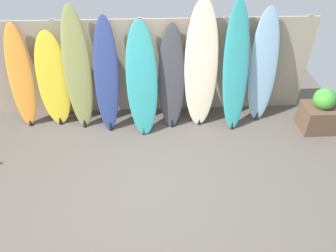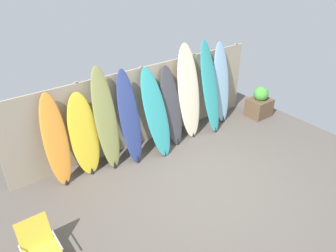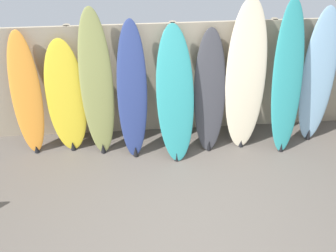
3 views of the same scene
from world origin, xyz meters
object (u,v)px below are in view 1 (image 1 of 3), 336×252
at_px(surfboard_yellow_1, 53,81).
at_px(surfboard_charcoal_5, 172,79).
at_px(surfboard_orange_0, 21,78).
at_px(surfboard_cream_6, 201,66).
at_px(surfboard_teal_7, 236,69).
at_px(planter_box, 320,113).
at_px(surfboard_teal_4, 142,80).
at_px(surfboard_navy_3, 106,77).
at_px(surfboard_olive_2, 77,71).
at_px(surfboard_skyblue_8, 263,68).

height_order(surfboard_yellow_1, surfboard_charcoal_5, surfboard_charcoal_5).
distance_m(surfboard_orange_0, surfboard_cream_6, 3.12).
height_order(surfboard_teal_7, planter_box, surfboard_teal_7).
bearing_deg(surfboard_teal_4, surfboard_navy_3, 172.91).
height_order(surfboard_cream_6, planter_box, surfboard_cream_6).
distance_m(surfboard_teal_4, surfboard_teal_7, 1.61).
bearing_deg(surfboard_charcoal_5, surfboard_olive_2, 179.13).
relative_size(surfboard_cream_6, surfboard_teal_7, 1.01).
distance_m(surfboard_navy_3, surfboard_charcoal_5, 1.12).
bearing_deg(surfboard_navy_3, planter_box, -5.54).
bearing_deg(surfboard_yellow_1, planter_box, -5.99).
distance_m(surfboard_teal_4, surfboard_cream_6, 1.04).
xyz_separation_m(surfboard_cream_6, planter_box, (2.10, -0.43, -0.73)).
relative_size(surfboard_yellow_1, surfboard_skyblue_8, 0.84).
bearing_deg(surfboard_skyblue_8, surfboard_cream_6, -177.15).
height_order(surfboard_olive_2, surfboard_teal_4, surfboard_olive_2).
height_order(surfboard_olive_2, surfboard_skyblue_8, surfboard_olive_2).
bearing_deg(surfboard_navy_3, surfboard_yellow_1, 172.28).
relative_size(surfboard_orange_0, surfboard_skyblue_8, 0.90).
xyz_separation_m(surfboard_orange_0, surfboard_cream_6, (3.11, -0.07, 0.18)).
bearing_deg(surfboard_charcoal_5, surfboard_skyblue_8, 2.55).
bearing_deg(planter_box, surfboard_orange_0, 174.55).
xyz_separation_m(surfboard_orange_0, surfboard_teal_4, (2.09, -0.21, 0.02)).
bearing_deg(surfboard_skyblue_8, surfboard_teal_4, -174.66).
relative_size(surfboard_teal_4, surfboard_teal_7, 0.86).
bearing_deg(surfboard_navy_3, surfboard_charcoal_5, 2.69).
bearing_deg(surfboard_skyblue_8, surfboard_charcoal_5, -177.45).
bearing_deg(surfboard_charcoal_5, surfboard_cream_6, 1.89).
bearing_deg(surfboard_teal_4, surfboard_teal_7, 1.95).
bearing_deg(surfboard_orange_0, surfboard_navy_3, -5.21).
xyz_separation_m(surfboard_skyblue_8, planter_box, (1.00, -0.49, -0.65)).
bearing_deg(surfboard_navy_3, surfboard_teal_4, -7.09).
xyz_separation_m(surfboard_teal_4, surfboard_teal_7, (1.60, 0.05, 0.15)).
distance_m(surfboard_cream_6, surfboard_skyblue_8, 1.11).
bearing_deg(surfboard_skyblue_8, surfboard_orange_0, 179.83).
relative_size(surfboard_yellow_1, surfboard_teal_4, 0.91).
height_order(surfboard_yellow_1, surfboard_teal_7, surfboard_teal_7).
bearing_deg(surfboard_yellow_1, surfboard_orange_0, 179.22).
bearing_deg(surfboard_charcoal_5, surfboard_orange_0, 178.16).
distance_m(surfboard_navy_3, surfboard_cream_6, 1.63).
relative_size(surfboard_orange_0, surfboard_cream_6, 0.84).
distance_m(surfboard_olive_2, surfboard_navy_3, 0.50).
distance_m(surfboard_teal_4, surfboard_charcoal_5, 0.53).
height_order(surfboard_orange_0, surfboard_navy_3, surfboard_navy_3).
height_order(surfboard_charcoal_5, surfboard_teal_7, surfboard_teal_7).
bearing_deg(surfboard_yellow_1, surfboard_teal_7, -2.70).
relative_size(surfboard_teal_4, surfboard_cream_6, 0.85).
distance_m(surfboard_navy_3, surfboard_teal_4, 0.60).
distance_m(surfboard_navy_3, surfboard_skyblue_8, 2.73).
xyz_separation_m(surfboard_teal_4, surfboard_skyblue_8, (2.12, 0.20, 0.08)).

